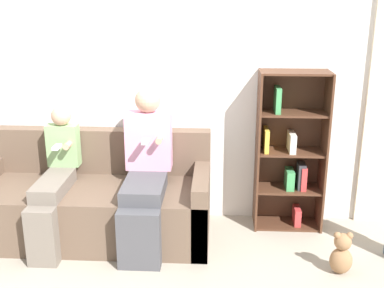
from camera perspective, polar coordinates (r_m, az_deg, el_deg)
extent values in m
plane|color=#9E9384|center=(3.79, -8.72, -14.10)|extent=(14.00, 14.00, 0.00)
cube|color=silver|center=(4.22, -6.93, 7.85)|extent=(10.00, 0.06, 2.55)
cube|color=brown|center=(4.09, -11.89, -8.21)|extent=(1.94, 0.67, 0.45)
cube|color=brown|center=(4.37, -10.71, -3.59)|extent=(1.94, 0.15, 0.85)
cube|color=brown|center=(3.93, 1.07, -7.79)|extent=(0.13, 0.67, 0.59)
cube|color=#47474C|center=(3.65, -6.29, -11.22)|extent=(0.32, 0.12, 0.45)
cube|color=#47474C|center=(3.79, -5.71, -5.30)|extent=(0.32, 0.48, 0.11)
cube|color=#E599BC|center=(3.99, -5.14, 0.43)|extent=(0.38, 0.17, 0.48)
sphere|color=tan|center=(3.91, -5.27, 5.19)|extent=(0.21, 0.21, 0.21)
cylinder|color=tan|center=(3.84, -3.91, 0.50)|extent=(0.05, 0.10, 0.05)
cube|color=white|center=(3.80, -5.55, 0.30)|extent=(0.05, 0.12, 0.02)
cube|color=#70665B|center=(3.83, -17.34, -10.49)|extent=(0.22, 0.12, 0.45)
cube|color=#70665B|center=(3.99, -16.13, -4.75)|extent=(0.22, 0.53, 0.11)
cube|color=#84AD70|center=(4.20, -15.00, -0.14)|extent=(0.26, 0.12, 0.36)
sphere|color=tan|center=(4.13, -15.27, 3.23)|extent=(0.16, 0.16, 0.16)
cylinder|color=tan|center=(4.07, -14.53, -0.15)|extent=(0.05, 0.10, 0.05)
cube|color=white|center=(4.05, -15.71, -0.35)|extent=(0.05, 0.12, 0.02)
cube|color=#4C2D1E|center=(4.13, 7.76, -0.86)|extent=(0.02, 0.30, 1.37)
cube|color=#4C2D1E|center=(4.21, 15.36, -0.97)|extent=(0.02, 0.30, 1.37)
cube|color=#4C2D1E|center=(4.29, 11.33, -0.32)|extent=(0.58, 0.02, 1.37)
cube|color=#4C2D1E|center=(4.42, 11.06, -9.26)|extent=(0.54, 0.27, 0.02)
cube|color=#4C2D1E|center=(4.28, 11.32, -5.22)|extent=(0.54, 0.27, 0.02)
cube|color=#4C2D1E|center=(4.16, 11.59, -0.92)|extent=(0.54, 0.27, 0.02)
cube|color=#4C2D1E|center=(4.07, 11.88, 3.60)|extent=(0.54, 0.27, 0.02)
cube|color=#4C2D1E|center=(4.00, 12.19, 8.30)|extent=(0.54, 0.27, 0.02)
cube|color=beige|center=(4.13, 11.73, 0.25)|extent=(0.05, 0.21, 0.16)
cube|color=#C63838|center=(4.39, 12.30, -8.27)|extent=(0.05, 0.17, 0.15)
cube|color=#429956|center=(4.02, 10.09, 5.21)|extent=(0.04, 0.20, 0.21)
cube|color=gold|center=(4.10, 8.77, 0.52)|extent=(0.04, 0.21, 0.19)
cube|color=#C63838|center=(4.25, 12.99, -3.83)|extent=(0.05, 0.17, 0.21)
cube|color=#333338|center=(4.25, 12.77, -3.70)|extent=(0.06, 0.15, 0.23)
cube|color=#429956|center=(4.24, 11.47, -4.06)|extent=(0.07, 0.18, 0.17)
ellipsoid|color=#936B47|center=(3.78, 17.23, -13.06)|extent=(0.16, 0.14, 0.20)
sphere|color=#936B47|center=(3.71, 17.44, -10.99)|extent=(0.13, 0.13, 0.13)
sphere|color=#936B47|center=(3.67, 16.84, -10.31)|extent=(0.05, 0.05, 0.05)
sphere|color=#936B47|center=(3.69, 18.19, -10.28)|extent=(0.05, 0.05, 0.05)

